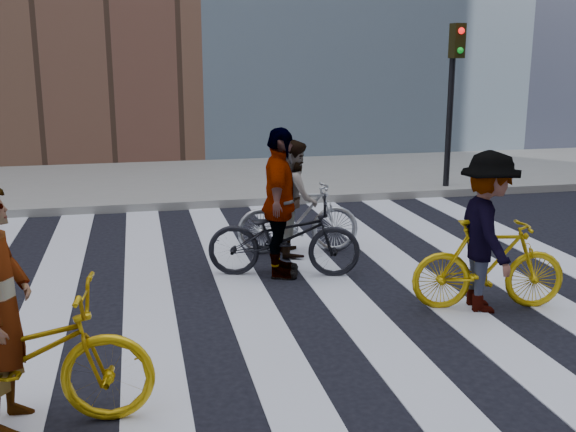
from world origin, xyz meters
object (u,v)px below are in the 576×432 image
object	(u,v)px
bike_yellow_left	(12,358)
bike_yellow_right	(489,265)
rider_left	(0,309)
bike_dark_rear	(284,237)
rider_right	(487,232)
rider_rear	(280,203)
rider_mid	(295,198)
traffic_signal	(453,79)
bike_silver_mid	(298,218)

from	to	relation	value
bike_yellow_left	bike_yellow_right	xyz separation A→B (m)	(4.65, 1.42, -0.04)
rider_left	bike_dark_rear	bearing A→B (deg)	-36.71
bike_yellow_left	rider_right	size ratio (longest dim) A/B	1.18
rider_rear	rider_left	bearing A→B (deg)	153.08
rider_mid	rider_rear	size ratio (longest dim) A/B	0.85
traffic_signal	bike_dark_rear	distance (m)	6.41
rider_mid	traffic_signal	bearing A→B (deg)	-43.49
bike_silver_mid	rider_rear	bearing A→B (deg)	159.63
rider_left	bike_yellow_right	bearing A→B (deg)	-67.49
rider_left	bike_silver_mid	bearing A→B (deg)	-33.00
traffic_signal	bike_yellow_left	distance (m)	10.38
rider_left	rider_mid	distance (m)	5.05
bike_yellow_right	rider_rear	world-z (taller)	rider_rear
bike_yellow_left	rider_right	bearing A→B (deg)	-67.15
traffic_signal	rider_rear	world-z (taller)	traffic_signal
bike_yellow_left	bike_yellow_right	size ratio (longest dim) A/B	1.23
bike_yellow_right	rider_left	xyz separation A→B (m)	(-4.70, -1.42, 0.43)
traffic_signal	rider_left	distance (m)	10.35
bike_dark_rear	rider_mid	bearing A→B (deg)	-6.03
bike_dark_rear	rider_left	distance (m)	4.13
traffic_signal	bike_yellow_right	bearing A→B (deg)	-112.01
bike_yellow_left	rider_mid	bearing A→B (deg)	-32.11
rider_left	rider_mid	xyz separation A→B (m)	(3.13, 3.96, -0.13)
rider_left	rider_rear	world-z (taller)	rider_rear
rider_rear	rider_right	bearing A→B (deg)	-114.86
bike_yellow_right	bike_dark_rear	bearing A→B (deg)	60.53
rider_mid	rider_rear	xyz separation A→B (m)	(-0.41, -0.93, 0.14)
bike_yellow_left	rider_right	xyz separation A→B (m)	(4.60, 1.42, 0.33)
traffic_signal	bike_yellow_right	xyz separation A→B (m)	(-2.42, -5.98, -1.78)
traffic_signal	rider_right	xyz separation A→B (m)	(-2.47, -5.98, -1.41)
traffic_signal	rider_right	size ratio (longest dim) A/B	1.90
bike_yellow_left	rider_rear	xyz separation A→B (m)	(2.67, 3.03, 0.40)
traffic_signal	bike_silver_mid	bearing A→B (deg)	-138.94
bike_dark_rear	rider_mid	distance (m)	1.04
bike_silver_mid	rider_rear	distance (m)	1.12
bike_silver_mid	rider_mid	xyz separation A→B (m)	(-0.05, 0.00, 0.29)
bike_silver_mid	rider_mid	size ratio (longest dim) A/B	1.07
rider_left	rider_rear	bearing A→B (deg)	-36.19
rider_left	traffic_signal	bearing A→B (deg)	-38.18
rider_right	bike_dark_rear	bearing A→B (deg)	59.79
rider_left	rider_rear	xyz separation A→B (m)	(2.72, 3.03, 0.01)
bike_silver_mid	bike_yellow_right	xyz separation A→B (m)	(1.52, -2.55, -0.01)
bike_yellow_right	rider_right	world-z (taller)	rider_right
traffic_signal	rider_mid	xyz separation A→B (m)	(-3.99, -3.43, -1.48)
bike_silver_mid	bike_dark_rear	world-z (taller)	bike_silver_mid
traffic_signal	rider_left	size ratio (longest dim) A/B	1.79
bike_silver_mid	bike_dark_rear	size ratio (longest dim) A/B	0.90
traffic_signal	bike_yellow_right	size ratio (longest dim) A/B	1.98
rider_left	rider_rear	size ratio (longest dim) A/B	0.99
bike_dark_rear	rider_left	size ratio (longest dim) A/B	1.03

